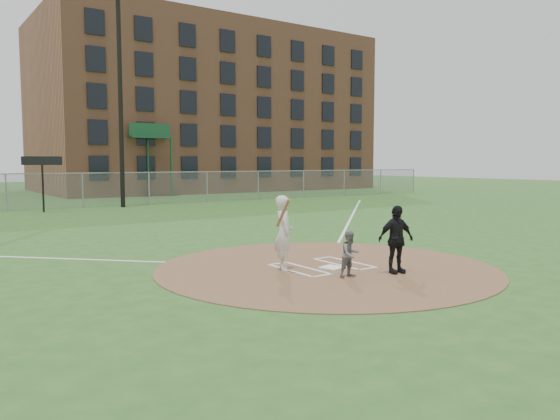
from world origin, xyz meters
TOP-DOWN VIEW (x-y plane):
  - ground at (0.00, 0.00)m, footprint 140.00×140.00m
  - dirt_circle at (0.00, 0.00)m, footprint 8.40×8.40m
  - home_plate at (0.03, -0.20)m, footprint 0.60×0.60m
  - foul_line_first at (9.00, 9.00)m, footprint 17.04×17.04m
  - catcher at (-0.30, -1.22)m, footprint 0.51×0.40m
  - umpire at (0.88, -1.49)m, footprint 0.99×0.57m
  - batters_boxes at (0.00, 0.15)m, footprint 2.08×1.88m
  - batter_at_plate at (-1.07, 0.30)m, footprint 0.70×1.09m
  - outfield_fence at (0.00, 22.00)m, footprint 56.08×0.08m
  - brick_warehouse at (16.00, 37.96)m, footprint 30.00×17.17m
  - light_pole at (2.00, 21.00)m, footprint 1.20×0.30m
  - scoreboard_sign at (-2.50, 20.20)m, footprint 2.00×0.10m

SIDE VIEW (x-z plane):
  - ground at x=0.00m, z-range 0.00..0.00m
  - foul_line_first at x=9.00m, z-range 0.00..0.01m
  - dirt_circle at x=0.00m, z-range 0.00..0.02m
  - batters_boxes at x=0.00m, z-range 0.02..0.03m
  - home_plate at x=0.03m, z-range 0.02..0.05m
  - catcher at x=-0.30m, z-range 0.02..1.07m
  - umpire at x=0.88m, z-range 0.02..1.62m
  - batter_at_plate at x=-1.07m, z-range 0.02..1.83m
  - outfield_fence at x=0.00m, z-range 0.00..2.03m
  - scoreboard_sign at x=-2.50m, z-range 0.92..3.85m
  - light_pole at x=2.00m, z-range 0.50..12.72m
  - brick_warehouse at x=16.00m, z-range 0.00..15.00m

